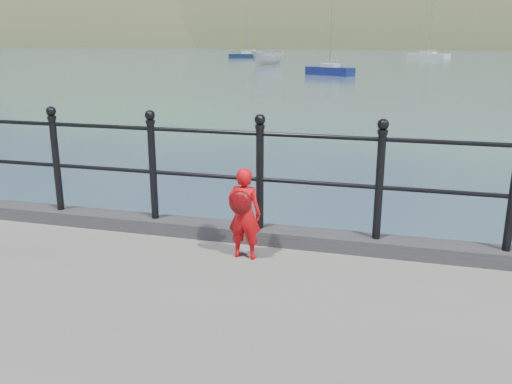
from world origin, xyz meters
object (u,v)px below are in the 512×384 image
(launch_white, at_px, (268,58))
(sailboat_left, at_px, (248,56))
(sailboat_port, at_px, (330,71))
(child, at_px, (244,213))
(sailboat_deep, at_px, (428,56))
(railing, at_px, (205,162))

(launch_white, relative_size, sailboat_left, 0.55)
(sailboat_port, bearing_deg, child, -55.39)
(sailboat_deep, distance_m, sailboat_port, 46.87)
(child, height_order, sailboat_deep, sailboat_deep)
(sailboat_deep, bearing_deg, sailboat_left, -129.70)
(launch_white, distance_m, sailboat_deep, 36.47)
(sailboat_left, bearing_deg, sailboat_port, -85.75)
(railing, relative_size, sailboat_deep, 1.84)
(sailboat_deep, relative_size, sailboat_left, 1.14)
(railing, distance_m, launch_white, 58.12)
(child, bearing_deg, launch_white, -73.70)
(launch_white, bearing_deg, sailboat_deep, 92.83)
(railing, xyz_separation_m, sailboat_port, (-4.41, 42.01, -1.48))
(railing, height_order, launch_white, railing)
(railing, height_order, child, railing)
(sailboat_deep, height_order, sailboat_left, sailboat_deep)
(sailboat_left, bearing_deg, child, -95.49)
(launch_white, xyz_separation_m, sailboat_deep, (18.53, 31.40, -0.57))
(sailboat_left, bearing_deg, railing, -95.78)
(railing, relative_size, sailboat_port, 2.80)
(railing, bearing_deg, sailboat_left, 105.83)
(railing, distance_m, sailboat_port, 42.26)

